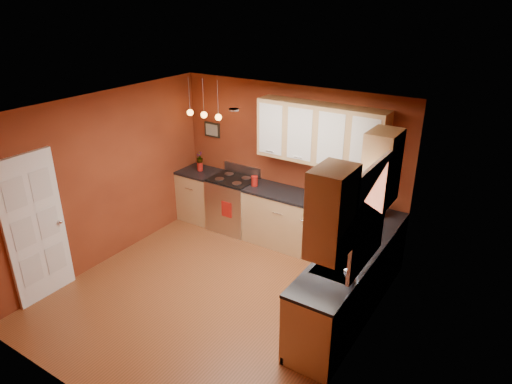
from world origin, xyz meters
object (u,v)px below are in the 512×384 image
Objects in this scene: gas_range at (233,203)px; red_canister at (255,181)px; sink at (341,266)px; coffee_maker at (379,208)px; soap_pump at (350,273)px.

red_canister is (0.47, -0.04, 0.54)m from gas_range.
red_canister is at bearing 145.91° from sink.
sink is at bearing -34.09° from red_canister.
coffee_maker is (-0.07, 1.51, 0.14)m from sink.
sink is 0.36m from soap_pump.
sink is at bearing -96.13° from coffee_maker.
gas_range is 2.62m from coffee_maker.
gas_range is at bearing 171.42° from coffee_maker.
coffee_maker is 1.79m from soap_pump.
coffee_maker reaches higher than soap_pump.
gas_range is at bearing 174.62° from red_canister.
gas_range is 6.56× the size of red_canister.
red_canister is 0.65× the size of coffee_maker.
gas_range and red_canister have the same top height.
coffee_maker reaches higher than gas_range.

